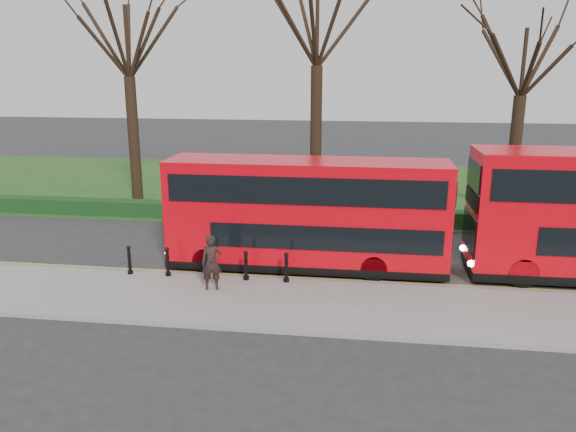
# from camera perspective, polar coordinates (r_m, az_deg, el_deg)

# --- Properties ---
(ground) EXTENTS (120.00, 120.00, 0.00)m
(ground) POSITION_cam_1_polar(r_m,az_deg,el_deg) (21.14, -5.17, -5.42)
(ground) COLOR #28282B
(ground) RESTS_ON ground
(pavement) EXTENTS (60.00, 4.00, 0.15)m
(pavement) POSITION_cam_1_polar(r_m,az_deg,el_deg) (18.41, -7.28, -8.40)
(pavement) COLOR gray
(pavement) RESTS_ON ground
(kerb) EXTENTS (60.00, 0.25, 0.16)m
(kerb) POSITION_cam_1_polar(r_m,az_deg,el_deg) (20.20, -5.81, -6.19)
(kerb) COLOR slate
(kerb) RESTS_ON ground
(grass_verge) EXTENTS (60.00, 18.00, 0.06)m
(grass_verge) POSITION_cam_1_polar(r_m,az_deg,el_deg) (35.35, 0.26, 3.03)
(grass_verge) COLOR #214617
(grass_verge) RESTS_ON ground
(hedge) EXTENTS (60.00, 0.90, 0.80)m
(hedge) POSITION_cam_1_polar(r_m,az_deg,el_deg) (27.38, -2.01, 0.27)
(hedge) COLOR black
(hedge) RESTS_ON ground
(yellow_line_outer) EXTENTS (60.00, 0.10, 0.01)m
(yellow_line_outer) POSITION_cam_1_polar(r_m,az_deg,el_deg) (20.50, -5.61, -6.07)
(yellow_line_outer) COLOR yellow
(yellow_line_outer) RESTS_ON ground
(yellow_line_inner) EXTENTS (60.00, 0.10, 0.01)m
(yellow_line_inner) POSITION_cam_1_polar(r_m,az_deg,el_deg) (20.68, -5.48, -5.88)
(yellow_line_inner) COLOR yellow
(yellow_line_inner) RESTS_ON ground
(tree_left) EXTENTS (7.93, 7.93, 12.40)m
(tree_left) POSITION_cam_1_polar(r_m,az_deg,el_deg) (31.92, -16.10, 17.42)
(tree_left) COLOR black
(tree_left) RESTS_ON ground
(tree_mid) EXTENTS (8.59, 8.59, 13.43)m
(tree_mid) POSITION_cam_1_polar(r_m,az_deg,el_deg) (29.50, 3.01, 19.67)
(tree_mid) COLOR black
(tree_mid) RESTS_ON ground
(tree_right) EXTENTS (6.94, 6.94, 10.85)m
(tree_right) POSITION_cam_1_polar(r_m,az_deg,el_deg) (30.22, 22.90, 14.86)
(tree_right) COLOR black
(tree_right) RESTS_ON ground
(bollard_row) EXTENTS (5.80, 0.15, 1.00)m
(bollard_row) POSITION_cam_1_polar(r_m,az_deg,el_deg) (19.88, -8.29, -4.86)
(bollard_row) COLOR black
(bollard_row) RESTS_ON pavement
(bus_lead) EXTENTS (10.24, 2.35, 4.07)m
(bus_lead) POSITION_cam_1_polar(r_m,az_deg,el_deg) (20.63, 1.88, 0.11)
(bus_lead) COLOR red
(bus_lead) RESTS_ON ground
(pedestrian) EXTENTS (0.77, 0.61, 1.85)m
(pedestrian) POSITION_cam_1_polar(r_m,az_deg,el_deg) (18.72, -7.76, -4.72)
(pedestrian) COLOR black
(pedestrian) RESTS_ON pavement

